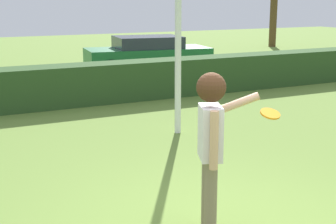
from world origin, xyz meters
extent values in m
cylinder|color=#7F6E59|center=(-0.06, 0.26, 0.42)|extent=(0.14, 0.14, 0.84)
cylinder|color=#7F6E59|center=(-0.14, 0.08, 0.42)|extent=(0.14, 0.14, 0.84)
cube|color=silver|center=(-0.10, 0.17, 1.13)|extent=(0.35, 0.44, 0.58)
cylinder|color=tan|center=(0.25, 0.28, 1.37)|extent=(0.60, 0.32, 0.30)
cylinder|color=tan|center=(-0.19, -0.05, 1.11)|extent=(0.09, 0.09, 0.62)
sphere|color=tan|center=(-0.10, 0.17, 1.59)|extent=(0.22, 0.22, 0.22)
sphere|color=#442917|center=(-0.10, 0.17, 1.62)|extent=(0.32, 0.32, 0.32)
cylinder|color=orange|center=(0.67, 0.14, 1.26)|extent=(0.23, 0.22, 0.10)
cube|color=#2C4B21|center=(0.00, 7.39, 0.48)|extent=(24.82, 0.90, 0.96)
cube|color=#1E6633|center=(4.32, 11.40, 0.57)|extent=(4.40, 2.28, 0.55)
cube|color=#2D333D|center=(4.32, 11.40, 1.05)|extent=(2.40, 1.86, 0.40)
cylinder|color=black|center=(5.89, 12.03, 0.30)|extent=(0.61, 0.18, 0.60)
cylinder|color=black|center=(5.65, 10.35, 0.30)|extent=(0.61, 0.18, 0.60)
cylinder|color=black|center=(2.98, 12.45, 0.30)|extent=(0.61, 0.18, 0.60)
cylinder|color=black|center=(2.74, 10.77, 0.30)|extent=(0.61, 0.18, 0.60)
cylinder|color=brown|center=(14.11, 16.92, 1.86)|extent=(0.37, 0.37, 3.72)
camera|label=1|loc=(-2.83, -4.19, 2.54)|focal=53.16mm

